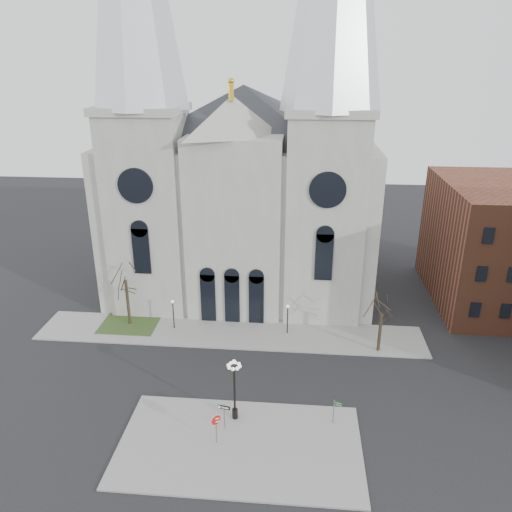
# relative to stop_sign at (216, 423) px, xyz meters

# --- Properties ---
(ground) EXTENTS (160.00, 160.00, 0.00)m
(ground) POSITION_rel_stop_sign_xyz_m (-1.26, 4.92, -1.95)
(ground) COLOR black
(ground) RESTS_ON ground
(sidewalk_near) EXTENTS (18.00, 10.00, 0.14)m
(sidewalk_near) POSITION_rel_stop_sign_xyz_m (1.74, -0.08, -1.88)
(sidewalk_near) COLOR gray
(sidewalk_near) RESTS_ON ground
(sidewalk_far) EXTENTS (40.00, 6.00, 0.14)m
(sidewalk_far) POSITION_rel_stop_sign_xyz_m (-1.26, 15.92, -1.88)
(sidewalk_far) COLOR gray
(sidewalk_far) RESTS_ON ground
(grass_patch) EXTENTS (6.00, 5.00, 0.18)m
(grass_patch) POSITION_rel_stop_sign_xyz_m (-12.26, 16.92, -1.86)
(grass_patch) COLOR #324B20
(grass_patch) RESTS_ON ground
(cathedral) EXTENTS (33.00, 26.66, 54.00)m
(cathedral) POSITION_rel_stop_sign_xyz_m (-1.26, 27.78, 16.53)
(cathedral) COLOR #A2A097
(cathedral) RESTS_ON ground
(bg_building_brick) EXTENTS (14.00, 18.00, 14.00)m
(bg_building_brick) POSITION_rel_stop_sign_xyz_m (28.74, 26.92, 5.05)
(bg_building_brick) COLOR brown
(bg_building_brick) RESTS_ON ground
(tree_left) EXTENTS (3.20, 3.20, 7.50)m
(tree_left) POSITION_rel_stop_sign_xyz_m (-12.26, 16.92, 3.64)
(tree_left) COLOR black
(tree_left) RESTS_ON ground
(tree_right) EXTENTS (3.20, 3.20, 6.00)m
(tree_right) POSITION_rel_stop_sign_xyz_m (13.74, 13.92, 2.52)
(tree_right) COLOR black
(tree_right) RESTS_ON ground
(ped_lamp_left) EXTENTS (0.32, 0.32, 3.26)m
(ped_lamp_left) POSITION_rel_stop_sign_xyz_m (-7.26, 16.42, 0.38)
(ped_lamp_left) COLOR black
(ped_lamp_left) RESTS_ON sidewalk_far
(ped_lamp_right) EXTENTS (0.32, 0.32, 3.26)m
(ped_lamp_right) POSITION_rel_stop_sign_xyz_m (4.74, 16.42, 0.38)
(ped_lamp_right) COLOR black
(ped_lamp_right) RESTS_ON sidewalk_far
(stop_sign) EXTENTS (0.87, 0.32, 2.54)m
(stop_sign) POSITION_rel_stop_sign_xyz_m (0.00, 0.00, 0.00)
(stop_sign) COLOR slate
(stop_sign) RESTS_ON sidewalk_near
(globe_lamp) EXTENTS (1.24, 1.24, 5.42)m
(globe_lamp) POSITION_rel_stop_sign_xyz_m (1.01, 2.84, 1.60)
(globe_lamp) COLOR black
(globe_lamp) RESTS_ON sidewalk_near
(one_way_sign) EXTENTS (0.97, 0.24, 2.24)m
(one_way_sign) POSITION_rel_stop_sign_xyz_m (0.36, 1.59, -0.30)
(one_way_sign) COLOR slate
(one_way_sign) RESTS_ON sidewalk_near
(street_name_sign) EXTENTS (0.65, 0.26, 2.11)m
(street_name_sign) POSITION_rel_stop_sign_xyz_m (8.84, 2.96, -0.55)
(street_name_sign) COLOR slate
(street_name_sign) RESTS_ON sidewalk_near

